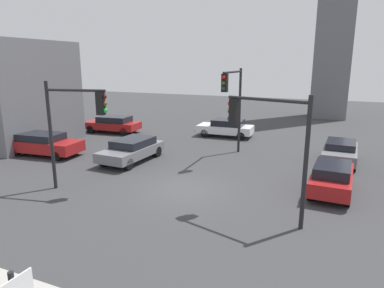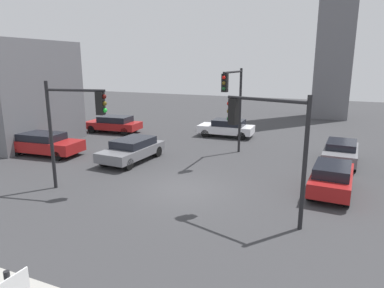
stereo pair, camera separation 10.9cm
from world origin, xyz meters
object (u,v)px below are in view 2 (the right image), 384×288
object	(u,v)px
traffic_light_0	(233,95)
car_1	(132,149)
car_2	(341,152)
car_3	(114,124)
car_4	(332,177)
car_0	(227,128)
traffic_light_2	(75,116)
traffic_light_1	(266,131)
car_7	(44,143)

from	to	relation	value
traffic_light_0	car_1	world-z (taller)	traffic_light_0
car_2	car_3	bearing A→B (deg)	-94.86
car_1	car_4	size ratio (longest dim) A/B	1.09
car_0	car_1	distance (m)	9.49
traffic_light_0	car_2	size ratio (longest dim) A/B	1.29
car_3	traffic_light_2	bearing A→B (deg)	114.33
traffic_light_1	traffic_light_2	size ratio (longest dim) A/B	0.95
traffic_light_2	car_2	bearing A→B (deg)	29.12
traffic_light_0	car_3	bearing A→B (deg)	-108.23
traffic_light_0	traffic_light_1	distance (m)	8.44
car_0	car_2	bearing A→B (deg)	149.30
traffic_light_0	car_3	xyz separation A→B (m)	(-11.61, 3.67, -3.19)
car_2	car_1	bearing A→B (deg)	-66.51
car_3	car_7	xyz separation A→B (m)	(0.32, -7.80, -0.00)
traffic_light_2	car_1	bearing A→B (deg)	83.44
traffic_light_2	car_3	world-z (taller)	traffic_light_2
traffic_light_1	car_0	xyz separation A→B (m)	(-5.88, 13.57, -2.67)
car_1	car_7	bearing A→B (deg)	-77.43
traffic_light_1	car_4	xyz separation A→B (m)	(2.34, 3.79, -2.67)
traffic_light_1	car_2	xyz separation A→B (m)	(2.64, 9.13, -2.70)
traffic_light_0	traffic_light_1	world-z (taller)	traffic_light_0
car_1	car_3	xyz separation A→B (m)	(-6.28, 6.71, 0.02)
car_0	car_3	xyz separation A→B (m)	(-9.33, -2.28, 0.02)
car_4	car_2	bearing A→B (deg)	-0.93
traffic_light_0	traffic_light_2	size ratio (longest dim) A/B	1.09
car_0	car_4	world-z (taller)	car_4
traffic_light_1	traffic_light_2	xyz separation A→B (m)	(-8.45, -0.54, 0.08)
traffic_light_1	car_3	size ratio (longest dim) A/B	1.00
traffic_light_2	car_2	distance (m)	14.97
car_3	car_7	size ratio (longest dim) A/B	0.97
car_0	car_1	world-z (taller)	car_0
car_0	car_7	world-z (taller)	car_7
car_0	car_3	bearing A→B (deg)	10.57
car_0	car_3	distance (m)	9.60
traffic_light_2	car_2	size ratio (longest dim) A/B	1.19
traffic_light_2	car_1	world-z (taller)	traffic_light_2
traffic_light_1	car_1	distance (m)	10.39
car_3	car_1	bearing A→B (deg)	127.68
traffic_light_2	car_3	size ratio (longest dim) A/B	1.05
car_3	car_7	bearing A→B (deg)	86.87
traffic_light_0	car_0	xyz separation A→B (m)	(-2.28, 5.95, -3.21)
car_0	car_3	size ratio (longest dim) A/B	0.93
car_1	car_7	size ratio (longest dim) A/B	0.93
traffic_light_1	car_4	size ratio (longest dim) A/B	1.14
traffic_light_1	car_7	distance (m)	15.53
traffic_light_1	traffic_light_2	bearing A→B (deg)	19.67
car_0	car_4	size ratio (longest dim) A/B	1.05
car_0	traffic_light_0	bearing A→B (deg)	107.84
traffic_light_0	traffic_light_1	bearing A→B (deg)	24.58
car_0	car_7	xyz separation A→B (m)	(-9.01, -10.08, 0.01)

